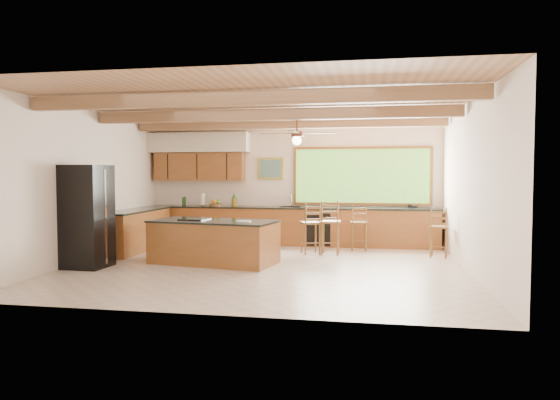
# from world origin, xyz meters

# --- Properties ---
(ground) EXTENTS (7.20, 7.20, 0.00)m
(ground) POSITION_xyz_m (0.00, 0.00, 0.00)
(ground) COLOR #BFAD9E
(ground) RESTS_ON ground
(room_shell) EXTENTS (7.27, 6.54, 3.02)m
(room_shell) POSITION_xyz_m (-0.17, 0.65, 2.21)
(room_shell) COLOR silver
(room_shell) RESTS_ON ground
(counter_run) EXTENTS (7.12, 3.10, 1.25)m
(counter_run) POSITION_xyz_m (-0.82, 2.52, 0.47)
(counter_run) COLOR brown
(counter_run) RESTS_ON ground
(island) EXTENTS (2.53, 1.51, 0.85)m
(island) POSITION_xyz_m (-1.06, 0.17, 0.42)
(island) COLOR brown
(island) RESTS_ON ground
(refrigerator) EXTENTS (0.76, 0.74, 1.88)m
(refrigerator) POSITION_xyz_m (-3.22, -0.65, 0.94)
(refrigerator) COLOR black
(refrigerator) RESTS_ON ground
(bar_stool_a) EXTENTS (0.42, 0.42, 1.16)m
(bar_stool_a) POSITION_xyz_m (1.07, 1.54, 0.68)
(bar_stool_a) COLOR brown
(bar_stool_a) RESTS_ON ground
(bar_stool_b) EXTENTS (0.52, 0.52, 1.11)m
(bar_stool_b) POSITION_xyz_m (0.65, 1.54, 0.66)
(bar_stool_b) COLOR brown
(bar_stool_b) RESTS_ON ground
(bar_stool_c) EXTENTS (0.40, 0.40, 1.05)m
(bar_stool_c) POSITION_xyz_m (1.66, 2.19, 0.62)
(bar_stool_c) COLOR brown
(bar_stool_c) RESTS_ON ground
(bar_stool_d) EXTENTS (0.44, 0.44, 1.04)m
(bar_stool_d) POSITION_xyz_m (3.30, 1.54, 0.62)
(bar_stool_d) COLOR brown
(bar_stool_d) RESTS_ON ground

